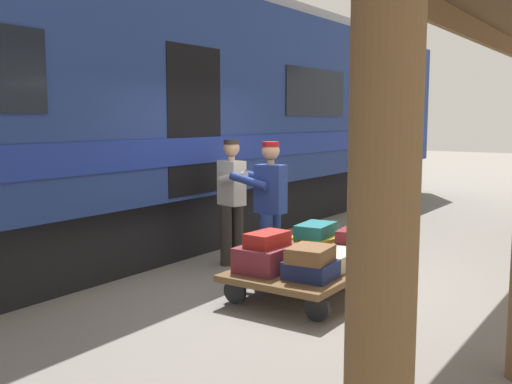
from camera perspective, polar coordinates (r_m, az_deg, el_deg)
ground_plane at (r=7.27m, az=5.61°, el=-8.74°), size 60.00×60.00×0.00m
train_car at (r=9.07m, az=-13.24°, el=7.43°), size 3.03×19.50×4.00m
luggage_cart at (r=6.82m, az=5.64°, el=-7.26°), size 1.27×2.12×0.34m
suitcase_navy_fabric at (r=6.16m, az=5.34°, el=-7.50°), size 0.49×0.46×0.18m
suitcase_yellow_case at (r=7.42m, az=5.91°, el=-4.97°), size 0.59×0.66×0.19m
suitcase_slate_roller at (r=7.18m, az=9.88°, el=-5.53°), size 0.49×0.61×0.17m
suitcase_olive_duffel at (r=6.92m, az=3.60°, el=-5.92°), size 0.55×0.61×0.16m
suitcase_burgundy_valise at (r=6.43m, az=0.93°, el=-6.44°), size 0.50×0.62×0.27m
suitcase_cream_canvas at (r=6.66m, az=7.79°, el=-6.44°), size 0.45×0.63×0.18m
suitcase_teal_softside at (r=7.36m, az=5.81°, el=-3.68°), size 0.41×0.59×0.16m
suitcase_maroon_trunk at (r=7.14m, az=9.68°, el=-4.26°), size 0.46×0.46×0.15m
suitcase_red_plastic at (r=6.39m, az=1.11°, el=-4.58°), size 0.33×0.51×0.15m
suitcase_brown_leather at (r=6.09m, az=5.30°, el=-6.01°), size 0.45×0.51×0.16m
porter_in_overalls at (r=7.29m, az=1.28°, el=-1.21°), size 0.68×0.44×1.70m
porter_by_door at (r=7.95m, az=-2.28°, el=-0.53°), size 0.72×0.54×1.70m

